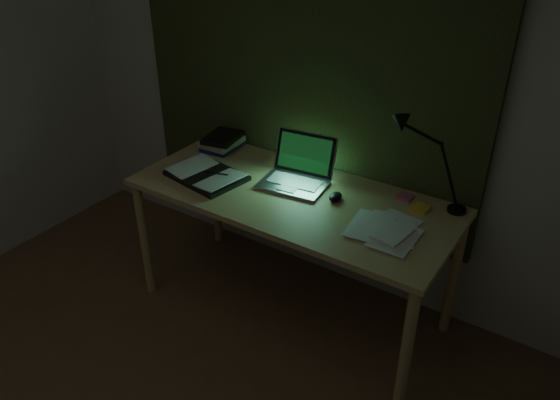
# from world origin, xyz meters

# --- Properties ---
(wall_back) EXTENTS (3.50, 0.00, 2.50)m
(wall_back) POSITION_xyz_m (0.00, 2.00, 1.25)
(wall_back) COLOR beige
(wall_back) RESTS_ON ground
(curtain) EXTENTS (2.20, 0.06, 2.00)m
(curtain) POSITION_xyz_m (0.00, 1.96, 1.45)
(curtain) COLOR #2F3319
(curtain) RESTS_ON wall_back
(desk) EXTENTS (1.75, 0.77, 0.80)m
(desk) POSITION_xyz_m (0.22, 1.54, 0.40)
(desk) COLOR tan
(desk) RESTS_ON floor
(laptop) EXTENTS (0.40, 0.44, 0.26)m
(laptop) POSITION_xyz_m (0.18, 1.61, 0.93)
(laptop) COLOR #A6A5AA
(laptop) RESTS_ON desk
(open_textbook) EXTENTS (0.46, 0.36, 0.04)m
(open_textbook) POSITION_xyz_m (-0.28, 1.43, 0.82)
(open_textbook) COLOR white
(open_textbook) RESTS_ON desk
(book_stack) EXTENTS (0.22, 0.26, 0.10)m
(book_stack) POSITION_xyz_m (-0.45, 1.78, 0.85)
(book_stack) COLOR white
(book_stack) RESTS_ON desk
(loose_papers) EXTENTS (0.38, 0.39, 0.02)m
(loose_papers) POSITION_xyz_m (0.78, 1.48, 0.81)
(loose_papers) COLOR silver
(loose_papers) RESTS_ON desk
(mouse) EXTENTS (0.07, 0.11, 0.04)m
(mouse) POSITION_xyz_m (0.45, 1.61, 0.82)
(mouse) COLOR black
(mouse) RESTS_ON desk
(sticky_yellow) EXTENTS (0.09, 0.09, 0.02)m
(sticky_yellow) POSITION_xyz_m (0.85, 1.76, 0.81)
(sticky_yellow) COLOR yellow
(sticky_yellow) RESTS_ON desk
(sticky_pink) EXTENTS (0.08, 0.08, 0.02)m
(sticky_pink) POSITION_xyz_m (0.74, 1.82, 0.81)
(sticky_pink) COLOR #D5537E
(sticky_pink) RESTS_ON desk
(desk_lamp) EXTENTS (0.37, 0.30, 0.51)m
(desk_lamp) POSITION_xyz_m (1.01, 1.84, 1.06)
(desk_lamp) COLOR black
(desk_lamp) RESTS_ON desk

